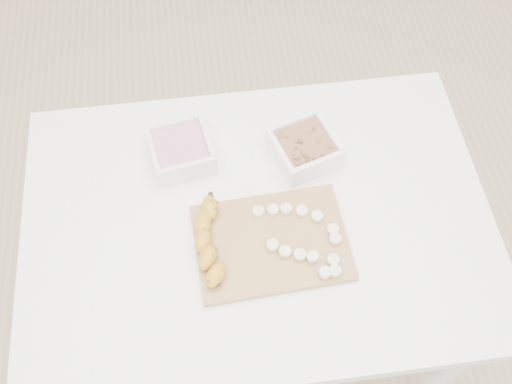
{
  "coord_description": "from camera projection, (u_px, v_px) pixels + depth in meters",
  "views": [
    {
      "loc": [
        -0.08,
        -0.56,
        1.83
      ],
      "look_at": [
        0.0,
        0.03,
        0.81
      ],
      "focal_mm": 40.0,
      "sensor_mm": 36.0,
      "label": 1
    }
  ],
  "objects": [
    {
      "name": "cutting_board",
      "position": [
        271.0,
        243.0,
        1.18
      ],
      "size": [
        0.32,
        0.24,
        0.01
      ],
      "primitive_type": "cube",
      "rotation": [
        0.0,
        0.0,
        0.05
      ],
      "color": "#AE7B4B",
      "rests_on": "table"
    },
    {
      "name": "banana_slices",
      "position": [
        305.0,
        238.0,
        1.16
      ],
      "size": [
        0.17,
        0.18,
        0.02
      ],
      "color": "beige",
      "rests_on": "cutting_board"
    },
    {
      "name": "banana",
      "position": [
        210.0,
        243.0,
        1.15
      ],
      "size": [
        0.09,
        0.21,
        0.03
      ],
      "primitive_type": null,
      "rotation": [
        0.0,
        0.0,
        -0.21
      ],
      "color": "#B3801C",
      "rests_on": "cutting_board"
    },
    {
      "name": "ground",
      "position": [
        257.0,
        324.0,
        1.86
      ],
      "size": [
        3.5,
        3.5,
        0.0
      ],
      "primitive_type": "plane",
      "color": "#C6AD89",
      "rests_on": "ground"
    },
    {
      "name": "bowl_granola",
      "position": [
        304.0,
        148.0,
        1.27
      ],
      "size": [
        0.17,
        0.17,
        0.06
      ],
      "color": "white",
      "rests_on": "table"
    },
    {
      "name": "bowl_yogurt",
      "position": [
        181.0,
        150.0,
        1.26
      ],
      "size": [
        0.15,
        0.15,
        0.06
      ],
      "color": "white",
      "rests_on": "table"
    },
    {
      "name": "table",
      "position": [
        258.0,
        238.0,
        1.3
      ],
      "size": [
        1.0,
        0.7,
        0.75
      ],
      "color": "white",
      "rests_on": "ground"
    }
  ]
}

